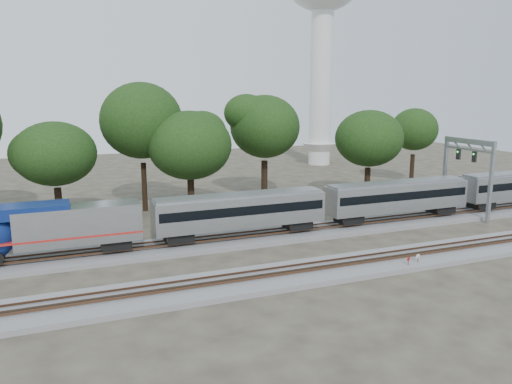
# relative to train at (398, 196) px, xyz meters

# --- Properties ---
(ground) EXTENTS (160.00, 160.00, 0.00)m
(ground) POSITION_rel_train_xyz_m (-15.21, -6.00, -3.01)
(ground) COLOR #383328
(ground) RESTS_ON ground
(track_far) EXTENTS (160.00, 5.00, 0.73)m
(track_far) POSITION_rel_train_xyz_m (-15.21, 0.00, -2.81)
(track_far) COLOR slate
(track_far) RESTS_ON ground
(track_near) EXTENTS (160.00, 5.00, 0.73)m
(track_near) POSITION_rel_train_xyz_m (-15.21, -10.00, -2.81)
(track_near) COLOR slate
(track_near) RESTS_ON ground
(train) EXTENTS (83.55, 2.87, 4.23)m
(train) POSITION_rel_train_xyz_m (0.00, 0.00, 0.00)
(train) COLOR #B6B9BE
(train) RESTS_ON ground
(switch_stand_red) EXTENTS (0.34, 0.12, 1.07)m
(switch_stand_red) POSITION_rel_train_xyz_m (-8.00, -11.90, -2.33)
(switch_stand_red) COLOR #512D19
(switch_stand_red) RESTS_ON ground
(switch_stand_white) EXTENTS (0.34, 0.06, 1.07)m
(switch_stand_white) POSITION_rel_train_xyz_m (-6.86, -11.64, -2.33)
(switch_stand_white) COLOR #512D19
(switch_stand_white) RESTS_ON ground
(switch_lever) EXTENTS (0.56, 0.42, 0.30)m
(switch_lever) POSITION_rel_train_xyz_m (-10.13, -11.96, -2.86)
(switch_lever) COLOR #512D19
(switch_lever) RESTS_ON ground
(water_tower) EXTENTS (14.45, 14.45, 40.01)m
(water_tower) POSITION_rel_train_xyz_m (13.79, 42.09, 26.63)
(water_tower) COLOR silver
(water_tower) RESTS_ON ground
(signal_gantry) EXTENTS (0.60, 7.09, 8.62)m
(signal_gantry) POSITION_rel_train_xyz_m (8.97, -0.00, 3.27)
(signal_gantry) COLOR gray
(signal_gantry) RESTS_ON ground
(tree_2) EXTENTS (7.68, 7.68, 10.83)m
(tree_2) POSITION_rel_train_xyz_m (-32.95, 11.66, 4.52)
(tree_2) COLOR black
(tree_2) RESTS_ON ground
(tree_3) EXTENTS (10.60, 10.60, 14.94)m
(tree_3) POSITION_rel_train_xyz_m (-23.64, 15.75, 7.40)
(tree_3) COLOR black
(tree_3) RESTS_ON ground
(tree_4) EXTENTS (7.90, 7.90, 11.14)m
(tree_4) POSITION_rel_train_xyz_m (-18.96, 12.48, 4.74)
(tree_4) COLOR black
(tree_4) RESTS_ON ground
(tree_5) EXTENTS (9.50, 9.50, 13.39)m
(tree_5) POSITION_rel_train_xyz_m (-8.35, 16.27, 6.32)
(tree_5) COLOR black
(tree_5) RESTS_ON ground
(tree_6) EXTENTS (8.10, 8.10, 11.42)m
(tree_6) POSITION_rel_train_xyz_m (3.25, 10.45, 4.94)
(tree_6) COLOR black
(tree_6) RESTS_ON ground
(tree_7) EXTENTS (8.28, 8.28, 11.67)m
(tree_7) POSITION_rel_train_xyz_m (16.90, 18.83, 5.12)
(tree_7) COLOR black
(tree_7) RESTS_ON ground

